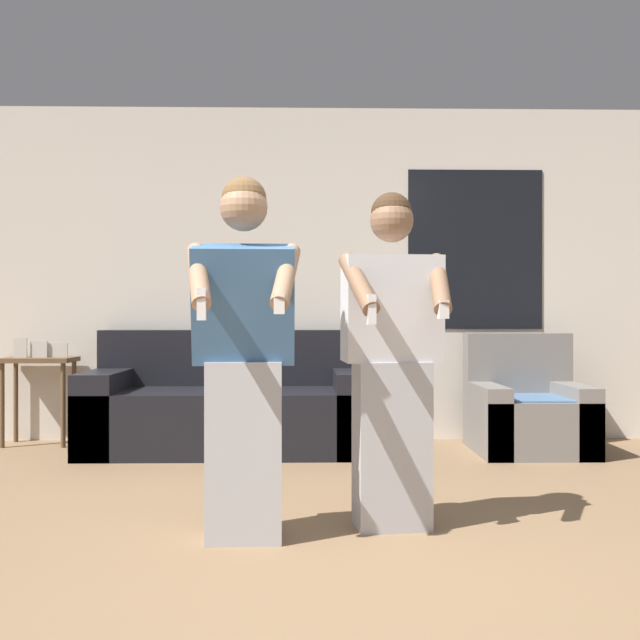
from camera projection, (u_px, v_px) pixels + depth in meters
ground_plane at (357, 584)px, 2.78m from camera, size 14.00×14.00×0.00m
wall_back at (330, 274)px, 6.12m from camera, size 6.35×0.07×2.70m
couch at (231, 409)px, 5.61m from camera, size 2.11×0.93×0.89m
armchair at (527, 413)px, 5.55m from camera, size 0.81×0.81×0.87m
side_table at (39, 372)px, 5.83m from camera, size 0.54×0.35×0.83m
person_left at (244, 359)px, 3.31m from camera, size 0.51×0.50×1.61m
person_right at (392, 361)px, 3.53m from camera, size 0.52×0.49×1.58m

